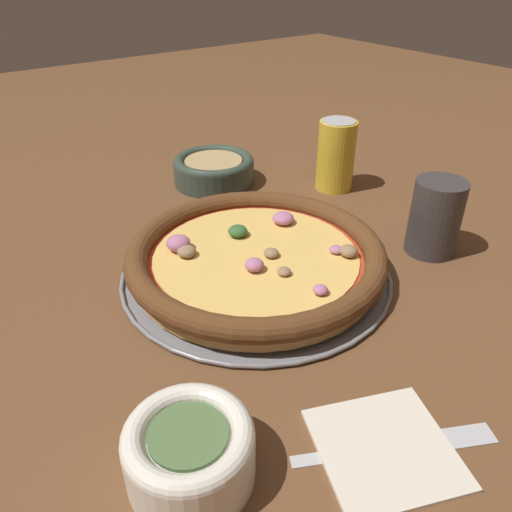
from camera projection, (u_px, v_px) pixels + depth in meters
name	position (u px, v px, depth m)	size (l,w,h in m)	color
ground_plane	(256.00, 275.00, 0.67)	(3.00, 3.00, 0.00)	brown
pizza_tray	(256.00, 272.00, 0.67)	(0.36, 0.36, 0.01)	gray
pizza	(256.00, 257.00, 0.66)	(0.34, 0.34, 0.04)	tan
bowl_near	(214.00, 169.00, 0.92)	(0.15, 0.15, 0.05)	#334238
bowl_far	(189.00, 450.00, 0.40)	(0.11, 0.11, 0.06)	silver
drinking_cup	(435.00, 217.00, 0.70)	(0.07, 0.07, 0.11)	#383333
napkin	(385.00, 447.00, 0.44)	(0.15, 0.15, 0.01)	beige
fork	(407.00, 445.00, 0.44)	(0.10, 0.17, 0.00)	#B7B7BC
beverage_can	(336.00, 155.00, 0.88)	(0.07, 0.07, 0.12)	gold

